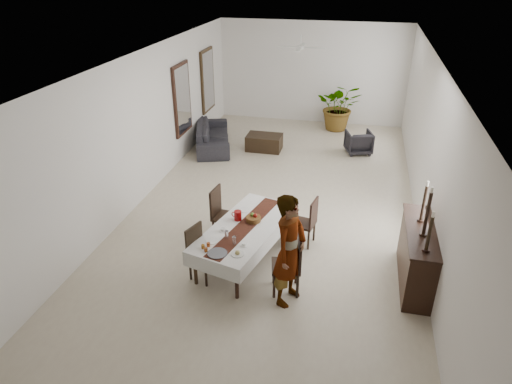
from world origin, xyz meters
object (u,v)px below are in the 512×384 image
Objects in this scene: dining_table_top at (245,228)px; woman at (290,251)px; red_pitcher at (238,216)px; sideboard_body at (417,257)px; sofa at (213,136)px.

woman reaches higher than dining_table_top.
woman reaches higher than red_pitcher.
dining_table_top is at bearing 179.73° from sideboard_body.
red_pitcher reaches higher than sofa.
sofa is (-2.10, 4.98, -0.44)m from red_pitcher.
dining_table_top is at bearing -45.11° from red_pitcher.
sofa is (-3.22, 6.10, -0.60)m from woman.
sofa is at bearing 47.20° from woman.
woman is at bearing -30.65° from dining_table_top.
red_pitcher is 3.14m from sideboard_body.
sideboard_body is 0.73× the size of sofa.
sideboard_body is at bearing -3.67° from red_pitcher.
red_pitcher is at bearing 64.49° from woman.
sideboard_body reaches higher than dining_table_top.
dining_table_top is 1.29× the size of sideboard_body.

